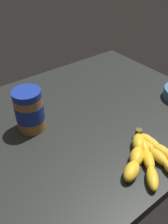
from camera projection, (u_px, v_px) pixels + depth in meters
The scene contains 3 objects.
ground_plane at pixel (82, 121), 82.17cm from camera, with size 96.43×73.74×4.18cm, color black.
banana_bunch at pixel (152, 155), 64.51cm from camera, with size 19.18×20.88×3.74cm.
peanut_butter_jar at pixel (29, 111), 72.03cm from camera, with size 9.08×9.08×14.23cm.
Camera 1 is at (-37.54, -50.61, 50.74)cm, focal length 36.80 mm.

